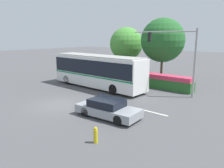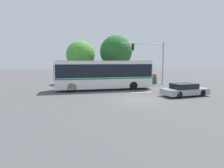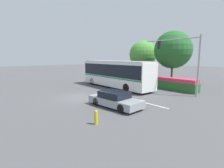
{
  "view_description": "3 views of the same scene",
  "coord_description": "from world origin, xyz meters",
  "px_view_note": "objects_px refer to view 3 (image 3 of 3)",
  "views": [
    {
      "loc": [
        14.31,
        -10.31,
        5.38
      ],
      "look_at": [
        2.78,
        3.18,
        1.55
      ],
      "focal_mm": 35.9,
      "sensor_mm": 36.0,
      "label": 1
    },
    {
      "loc": [
        -6.41,
        -14.86,
        3.33
      ],
      "look_at": [
        -1.8,
        3.22,
        1.03
      ],
      "focal_mm": 29.5,
      "sensor_mm": 36.0,
      "label": 2
    },
    {
      "loc": [
        14.78,
        -8.28,
        3.87
      ],
      "look_at": [
        0.83,
        3.41,
        1.06
      ],
      "focal_mm": 27.88,
      "sensor_mm": 36.0,
      "label": 3
    }
  ],
  "objects_px": {
    "traffic_light_pole": "(183,55)",
    "street_tree_left": "(143,54)",
    "sedan_foreground": "(115,99)",
    "street_tree_centre": "(173,50)",
    "fire_hydrant": "(96,118)",
    "city_bus": "(116,72)"
  },
  "relations": [
    {
      "from": "sedan_foreground",
      "to": "city_bus",
      "type": "bearing_deg",
      "value": 133.69
    },
    {
      "from": "street_tree_left",
      "to": "sedan_foreground",
      "type": "bearing_deg",
      "value": -57.28
    },
    {
      "from": "sedan_foreground",
      "to": "street_tree_centre",
      "type": "xyz_separation_m",
      "value": [
        -3.2,
        13.31,
        4.29
      ]
    },
    {
      "from": "fire_hydrant",
      "to": "city_bus",
      "type": "bearing_deg",
      "value": 133.75
    },
    {
      "from": "city_bus",
      "to": "traffic_light_pole",
      "type": "bearing_deg",
      "value": -159.3
    },
    {
      "from": "city_bus",
      "to": "street_tree_left",
      "type": "bearing_deg",
      "value": -74.0
    },
    {
      "from": "sedan_foreground",
      "to": "street_tree_left",
      "type": "height_order",
      "value": "street_tree_left"
    },
    {
      "from": "city_bus",
      "to": "sedan_foreground",
      "type": "xyz_separation_m",
      "value": [
        6.7,
        -5.9,
        -1.35
      ]
    },
    {
      "from": "street_tree_centre",
      "to": "city_bus",
      "type": "bearing_deg",
      "value": -115.28
    },
    {
      "from": "traffic_light_pole",
      "to": "street_tree_centre",
      "type": "height_order",
      "value": "street_tree_centre"
    },
    {
      "from": "street_tree_centre",
      "to": "fire_hydrant",
      "type": "relative_size",
      "value": 8.66
    },
    {
      "from": "city_bus",
      "to": "sedan_foreground",
      "type": "height_order",
      "value": "city_bus"
    },
    {
      "from": "traffic_light_pole",
      "to": "street_tree_left",
      "type": "bearing_deg",
      "value": -27.73
    },
    {
      "from": "sedan_foreground",
      "to": "street_tree_left",
      "type": "xyz_separation_m",
      "value": [
        -8.75,
        13.62,
        3.73
      ]
    },
    {
      "from": "sedan_foreground",
      "to": "traffic_light_pole",
      "type": "xyz_separation_m",
      "value": [
        0.84,
        8.58,
        3.54
      ]
    },
    {
      "from": "city_bus",
      "to": "fire_hydrant",
      "type": "height_order",
      "value": "city_bus"
    },
    {
      "from": "sedan_foreground",
      "to": "street_tree_centre",
      "type": "relative_size",
      "value": 0.62
    },
    {
      "from": "traffic_light_pole",
      "to": "fire_hydrant",
      "type": "relative_size",
      "value": 7.44
    },
    {
      "from": "street_tree_left",
      "to": "city_bus",
      "type": "bearing_deg",
      "value": -75.13
    },
    {
      "from": "street_tree_centre",
      "to": "traffic_light_pole",
      "type": "bearing_deg",
      "value": -49.51
    },
    {
      "from": "fire_hydrant",
      "to": "sedan_foreground",
      "type": "bearing_deg",
      "value": 122.26
    },
    {
      "from": "street_tree_left",
      "to": "fire_hydrant",
      "type": "relative_size",
      "value": 7.59
    }
  ]
}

